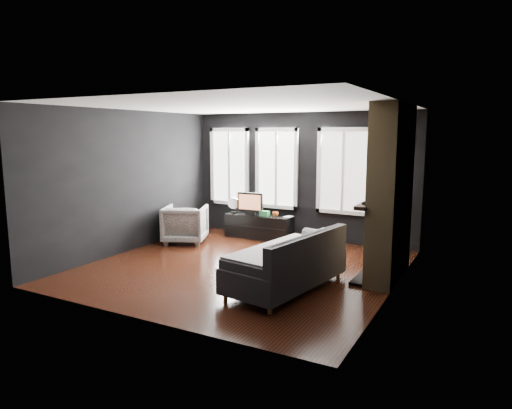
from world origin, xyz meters
The scene contains 18 objects.
floor centered at (0.00, 0.00, 0.00)m, with size 5.00×5.00×0.00m, color black.
ceiling centered at (0.00, 0.00, 2.70)m, with size 5.00×5.00×0.00m, color white.
wall_back centered at (0.00, 2.50, 1.35)m, with size 5.00×0.02×2.70m, color black.
wall_left centered at (-2.50, 0.00, 1.35)m, with size 0.02×5.00×2.70m, color black.
wall_right centered at (2.50, 0.00, 1.35)m, with size 0.02×5.00×2.70m, color black.
windows centered at (-0.45, 2.46, 2.38)m, with size 4.00×0.16×1.76m, color white, non-canonical shape.
fireplace centered at (2.30, 0.60, 1.35)m, with size 0.70×1.62×2.70m, color #93724C, non-canonical shape.
sofa centered at (1.10, -0.63, 0.44)m, with size 1.01×2.03×0.87m, color #242426, non-canonical shape.
stripe_pillow centered at (1.42, -0.09, 0.63)m, with size 0.09×0.37×0.37m, color gray.
armchair centered at (-1.95, 1.00, 0.43)m, with size 0.84×0.78×0.86m, color silver.
media_console centered at (-0.79, 2.10, 0.25)m, with size 1.48×0.46×0.51m, color black, non-canonical shape.
monitor centered at (-0.99, 2.07, 0.78)m, with size 0.61×0.13×0.54m, color black, non-canonical shape.
desk_fan centered at (-1.40, 2.05, 0.69)m, with size 0.25×0.25×0.35m, color #949494, non-canonical shape.
mug centered at (-0.40, 2.10, 0.57)m, with size 0.13×0.10×0.13m, color #C96324.
book centered at (-0.19, 2.16, 0.62)m, with size 0.16×0.02×0.22m, color tan.
storage_box centered at (-0.63, 2.05, 0.56)m, with size 0.20×0.12×0.11m, color #29763E.
mantel_vase centered at (2.05, 1.05, 1.33)m, with size 0.21×0.21×0.21m, color gold.
mantel_clock centered at (2.05, 0.05, 1.25)m, with size 0.11×0.11×0.04m, color black.
Camera 1 is at (3.76, -6.52, 2.26)m, focal length 32.00 mm.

